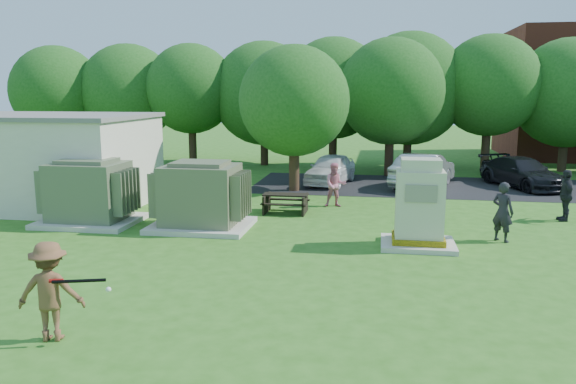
% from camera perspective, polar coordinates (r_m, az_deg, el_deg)
% --- Properties ---
extents(ground, '(120.00, 120.00, 0.00)m').
position_cam_1_polar(ground, '(12.75, -3.02, -8.94)').
color(ground, '#2D6619').
rests_on(ground, ground).
extents(service_building, '(10.00, 5.00, 3.20)m').
position_cam_1_polar(service_building, '(23.33, -26.37, 2.81)').
color(service_building, beige).
rests_on(service_building, ground).
extents(service_building_roof, '(10.20, 5.20, 0.15)m').
position_cam_1_polar(service_building_roof, '(23.21, -26.69, 6.92)').
color(service_building_roof, slate).
rests_on(service_building_roof, service_building).
extents(parking_strip, '(20.00, 6.00, 0.01)m').
position_cam_1_polar(parking_strip, '(25.95, 19.07, 0.41)').
color(parking_strip, '#232326').
rests_on(parking_strip, ground).
extents(transformer_left, '(3.00, 2.40, 2.07)m').
position_cam_1_polar(transformer_left, '(18.92, -19.54, -0.14)').
color(transformer_left, beige).
rests_on(transformer_left, ground).
extents(transformer_right, '(3.00, 2.40, 2.07)m').
position_cam_1_polar(transformer_right, '(17.43, -8.84, -0.51)').
color(transformer_right, beige).
rests_on(transformer_right, ground).
extents(generator_cabinet, '(1.98, 1.62, 2.41)m').
position_cam_1_polar(generator_cabinet, '(15.53, 13.18, -1.66)').
color(generator_cabinet, beige).
rests_on(generator_cabinet, ground).
extents(picnic_table, '(1.56, 1.17, 0.67)m').
position_cam_1_polar(picnic_table, '(19.46, -0.24, -0.92)').
color(picnic_table, black).
rests_on(picnic_table, ground).
extents(batter, '(1.22, 0.87, 1.72)m').
position_cam_1_polar(batter, '(10.40, -23.01, -9.26)').
color(batter, brown).
rests_on(batter, ground).
extents(person_by_generator, '(0.74, 0.71, 1.70)m').
position_cam_1_polar(person_by_generator, '(16.80, 20.98, -1.89)').
color(person_by_generator, black).
rests_on(person_by_generator, ground).
extents(person_at_picnic, '(0.88, 0.74, 1.62)m').
position_cam_1_polar(person_at_picnic, '(20.49, 4.83, 0.72)').
color(person_at_picnic, '#D8728A').
rests_on(person_at_picnic, ground).
extents(person_walking_right, '(0.43, 1.00, 1.69)m').
position_cam_1_polar(person_walking_right, '(20.31, 26.37, -0.30)').
color(person_walking_right, '#25262A').
rests_on(person_walking_right, ground).
extents(car_white, '(2.32, 4.23, 1.36)m').
position_cam_1_polar(car_white, '(25.65, 4.34, 2.36)').
color(car_white, white).
rests_on(car_white, ground).
extents(car_silver_a, '(3.16, 4.75, 1.48)m').
position_cam_1_polar(car_silver_a, '(25.41, 13.55, 2.16)').
color(car_silver_a, '#ADADB2').
rests_on(car_silver_a, ground).
extents(car_dark, '(3.52, 4.84, 1.30)m').
position_cam_1_polar(car_dark, '(26.69, 22.70, 1.84)').
color(car_dark, black).
rests_on(car_dark, ground).
extents(batting_equipment, '(0.97, 0.33, 0.25)m').
position_cam_1_polar(batting_equipment, '(9.90, -20.44, -8.60)').
color(batting_equipment, black).
rests_on(batting_equipment, ground).
extents(tree_row, '(41.30, 13.30, 7.30)m').
position_cam_1_polar(tree_row, '(30.26, 7.97, 10.09)').
color(tree_row, '#47301E').
rests_on(tree_row, ground).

